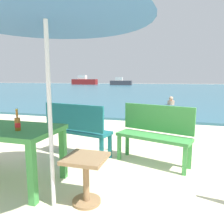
% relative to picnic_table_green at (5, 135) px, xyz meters
% --- Properties ---
extents(ground_plane, '(120.00, 120.00, 0.00)m').
position_rel_picnic_table_green_xyz_m(ground_plane, '(1.39, -0.42, -0.65)').
color(ground_plane, beige).
extents(sea_water, '(120.00, 50.00, 0.08)m').
position_rel_picnic_table_green_xyz_m(sea_water, '(1.39, 29.58, -0.61)').
color(sea_water, '#2D6075').
rests_on(sea_water, ground_plane).
extents(picnic_table_green, '(1.40, 0.80, 0.76)m').
position_rel_picnic_table_green_xyz_m(picnic_table_green, '(0.00, 0.00, 0.00)').
color(picnic_table_green, '#3D8C42').
rests_on(picnic_table_green, ground_plane).
extents(beer_bottle_amber, '(0.07, 0.07, 0.26)m').
position_rel_picnic_table_green_xyz_m(beer_bottle_amber, '(0.30, -0.11, 0.20)').
color(beer_bottle_amber, brown).
rests_on(beer_bottle_amber, picnic_table_green).
extents(side_table_wood, '(0.44, 0.44, 0.54)m').
position_rel_picnic_table_green_xyz_m(side_table_wood, '(1.19, -0.15, -0.30)').
color(side_table_wood, olive).
rests_on(side_table_wood, ground_plane).
extents(bench_teal_center, '(1.25, 0.60, 0.95)m').
position_rel_picnic_table_green_xyz_m(bench_teal_center, '(0.46, 1.16, -0.11)').
color(bench_teal_center, '#196066').
rests_on(bench_teal_center, ground_plane).
extents(bench_green_left, '(1.25, 0.71, 0.95)m').
position_rel_picnic_table_green_xyz_m(bench_green_left, '(1.81, 1.25, -0.11)').
color(bench_green_left, '#3D8C42').
rests_on(bench_green_left, ground_plane).
extents(swimmer_person, '(0.34, 0.34, 0.41)m').
position_rel_picnic_table_green_xyz_m(swimmer_person, '(1.96, 9.00, -0.41)').
color(swimmer_person, tan).
rests_on(swimmer_person, sea_water).
extents(boat_tanker, '(4.42, 1.21, 1.61)m').
position_rel_picnic_table_green_xyz_m(boat_tanker, '(-8.58, 41.09, 0.01)').
color(boat_tanker, '#38383F').
rests_on(boat_tanker, sea_water).
extents(boat_ferry, '(5.80, 1.58, 2.11)m').
position_rel_picnic_table_green_xyz_m(boat_ferry, '(-17.68, 43.32, 0.19)').
color(boat_ferry, maroon).
rests_on(boat_ferry, sea_water).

